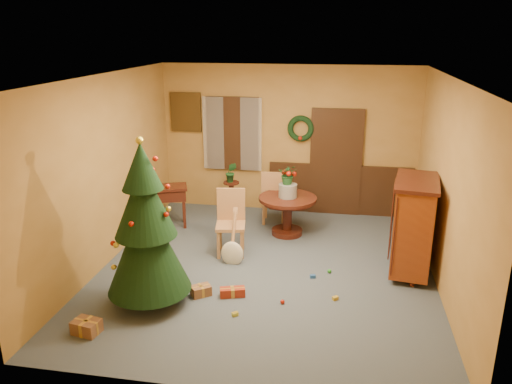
% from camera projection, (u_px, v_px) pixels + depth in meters
% --- Properties ---
extents(room_envelope, '(5.50, 5.50, 5.50)m').
position_uv_depth(room_envelope, '(298.00, 158.00, 9.82)').
color(room_envelope, '#323B49').
rests_on(room_envelope, ground).
extents(dining_table, '(1.03, 1.03, 0.71)m').
position_uv_depth(dining_table, '(287.00, 208.00, 8.85)').
color(dining_table, black).
rests_on(dining_table, floor).
extents(urn, '(0.32, 0.32, 0.24)m').
position_uv_depth(urn, '(288.00, 191.00, 8.75)').
color(urn, slate).
rests_on(urn, dining_table).
extents(centerpiece_plant, '(0.32, 0.28, 0.36)m').
position_uv_depth(centerpiece_plant, '(288.00, 174.00, 8.66)').
color(centerpiece_plant, '#1E4C23').
rests_on(centerpiece_plant, urn).
extents(chair_near, '(0.53, 0.53, 1.07)m').
position_uv_depth(chair_near, '(231.00, 219.00, 8.12)').
color(chair_near, olive).
rests_on(chair_near, floor).
extents(chair_far, '(0.47, 0.47, 1.04)m').
position_uv_depth(chair_far, '(274.00, 195.00, 9.33)').
color(chair_far, olive).
rests_on(chair_far, floor).
extents(guitar, '(0.45, 0.60, 0.82)m').
position_uv_depth(guitar, '(232.00, 239.00, 7.74)').
color(guitar, beige).
rests_on(guitar, floor).
extents(plant_stand, '(0.30, 0.30, 0.78)m').
position_uv_depth(plant_stand, '(231.00, 197.00, 9.50)').
color(plant_stand, black).
rests_on(plant_stand, floor).
extents(stand_plant, '(0.23, 0.19, 0.38)m').
position_uv_depth(stand_plant, '(231.00, 172.00, 9.35)').
color(stand_plant, '#19471E').
rests_on(stand_plant, plant_stand).
extents(christmas_tree, '(1.11, 1.11, 2.28)m').
position_uv_depth(christmas_tree, '(146.00, 228.00, 6.43)').
color(christmas_tree, '#382111').
rests_on(christmas_tree, floor).
extents(writing_desk, '(0.98, 0.71, 0.78)m').
position_uv_depth(writing_desk, '(163.00, 196.00, 9.18)').
color(writing_desk, black).
rests_on(writing_desk, floor).
extents(sideboard, '(0.76, 1.21, 1.46)m').
position_uv_depth(sideboard, '(413.00, 224.00, 7.36)').
color(sideboard, '#5F1E0A').
rests_on(sideboard, floor).
extents(gift_a, '(0.35, 0.28, 0.17)m').
position_uv_depth(gift_a, '(87.00, 327.00, 6.05)').
color(gift_a, brown).
rests_on(gift_a, floor).
extents(gift_b, '(0.27, 0.27, 0.20)m').
position_uv_depth(gift_b, '(150.00, 281.00, 7.12)').
color(gift_b, maroon).
rests_on(gift_b, floor).
extents(gift_c, '(0.32, 0.30, 0.14)m').
position_uv_depth(gift_c, '(201.00, 291.00, 6.91)').
color(gift_c, brown).
rests_on(gift_c, floor).
extents(gift_d, '(0.37, 0.24, 0.12)m').
position_uv_depth(gift_d, '(232.00, 292.00, 6.89)').
color(gift_d, maroon).
rests_on(gift_d, floor).
extents(toy_a, '(0.09, 0.07, 0.05)m').
position_uv_depth(toy_a, '(313.00, 276.00, 7.40)').
color(toy_a, '#2454A0').
rests_on(toy_a, floor).
extents(toy_b, '(0.06, 0.06, 0.06)m').
position_uv_depth(toy_b, '(329.00, 271.00, 7.56)').
color(toy_b, '#288D26').
rests_on(toy_b, floor).
extents(toy_c, '(0.09, 0.09, 0.05)m').
position_uv_depth(toy_c, '(335.00, 298.00, 6.80)').
color(toy_c, gold).
rests_on(toy_c, floor).
extents(toy_d, '(0.06, 0.06, 0.06)m').
position_uv_depth(toy_d, '(282.00, 302.00, 6.71)').
color(toy_d, red).
rests_on(toy_d, floor).
extents(toy_e, '(0.09, 0.09, 0.05)m').
position_uv_depth(toy_e, '(235.00, 314.00, 6.42)').
color(toy_e, gold).
rests_on(toy_e, floor).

